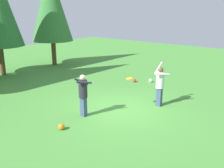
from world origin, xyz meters
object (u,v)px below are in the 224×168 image
object	(u,v)px
person_thrower	(160,83)
person_catcher	(83,92)
ball_white	(150,81)
tree_right	(51,4)
ball_orange	(61,127)
frisbee	(129,79)
ball_red	(134,80)

from	to	relation	value
person_thrower	person_catcher	bearing A→B (deg)	2.70
ball_white	tree_right	world-z (taller)	tree_right
person_thrower	tree_right	xyz separation A→B (m)	(2.64, 10.29, 3.33)
person_catcher	tree_right	bearing A→B (deg)	87.04
ball_orange	tree_right	size ratio (longest dim) A/B	0.03
person_catcher	frisbee	xyz separation A→B (m)	(1.71, -0.98, 0.33)
person_catcher	person_thrower	bearing A→B (deg)	-1.92
ball_orange	ball_white	world-z (taller)	ball_orange
person_catcher	tree_right	world-z (taller)	tree_right
ball_red	tree_right	xyz separation A→B (m)	(0.20, 7.37, 4.27)
person_thrower	ball_orange	bearing A→B (deg)	14.36
frisbee	ball_white	bearing A→B (deg)	18.48
person_catcher	tree_right	xyz separation A→B (m)	(5.50, 8.51, 3.36)
ball_orange	ball_white	bearing A→B (deg)	4.99
ball_white	ball_red	world-z (taller)	ball_white
ball_white	ball_red	size ratio (longest dim) A/B	1.07
ball_red	ball_orange	bearing A→B (deg)	-168.31
frisbee	ball_red	xyz separation A→B (m)	(3.59, 2.13, -1.24)
person_catcher	ball_red	distance (m)	5.49
person_thrower	ball_red	bearing A→B (deg)	-95.30
person_thrower	ball_red	distance (m)	3.92
ball_red	tree_right	size ratio (longest dim) A/B	0.03
frisbee	ball_orange	xyz separation A→B (m)	(-3.06, 0.75, -1.23)
ball_orange	tree_right	xyz separation A→B (m)	(6.85, 8.74, 4.25)
ball_white	ball_red	xyz separation A→B (m)	(-0.54, 0.75, -0.01)
person_thrower	person_catcher	xyz separation A→B (m)	(-2.86, 1.77, -0.03)
frisbee	person_catcher	bearing A→B (deg)	150.10
person_catcher	frisbee	distance (m)	2.00
frisbee	ball_red	distance (m)	4.35
frisbee	ball_orange	size ratio (longest dim) A/B	1.65
tree_right	frisbee	bearing A→B (deg)	-111.77
frisbee	ball_red	size ratio (longest dim) A/B	1.92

